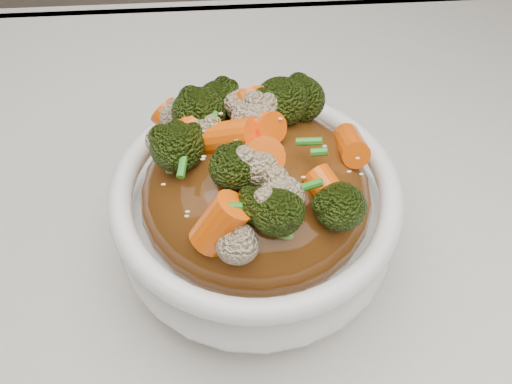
{
  "coord_description": "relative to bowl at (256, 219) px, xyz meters",
  "views": [
    {
      "loc": [
        -0.06,
        -0.23,
        1.15
      ],
      "look_at": [
        -0.04,
        0.05,
        0.82
      ],
      "focal_mm": 42.0,
      "sensor_mm": 36.0,
      "label": 1
    }
  ],
  "objects": [
    {
      "name": "carrots",
      "position": [
        -0.0,
        0.0,
        0.09
      ],
      "size": [
        0.22,
        0.22,
        0.05
      ],
      "primitive_type": null,
      "rotation": [
        0.0,
        0.0,
        -0.37
      ],
      "color": "#FF5E08",
      "rests_on": "sauce_base"
    },
    {
      "name": "sesame_seeds",
      "position": [
        0.0,
        0.0,
        0.09
      ],
      "size": [
        0.19,
        0.19,
        0.01
      ],
      "primitive_type": null,
      "rotation": [
        0.0,
        0.0,
        -0.37
      ],
      "color": "#F7E2B0",
      "rests_on": "sauce_base"
    },
    {
      "name": "scallions",
      "position": [
        -0.0,
        -0.0,
        0.09
      ],
      "size": [
        0.16,
        0.16,
        0.02
      ],
      "primitive_type": null,
      "rotation": [
        0.0,
        0.0,
        -0.37
      ],
      "color": "#2C851E",
      "rests_on": "sauce_base"
    },
    {
      "name": "tablecloth",
      "position": [
        0.04,
        -0.05,
        -0.06
      ],
      "size": [
        1.2,
        0.8,
        0.04
      ],
      "primitive_type": "cube",
      "color": "silver",
      "rests_on": "dining_table"
    },
    {
      "name": "sauce_base",
      "position": [
        -0.0,
        0.0,
        0.03
      ],
      "size": [
        0.22,
        0.22,
        0.09
      ],
      "primitive_type": "ellipsoid",
      "rotation": [
        0.0,
        0.0,
        -0.37
      ],
      "color": "#582E0F",
      "rests_on": "bowl"
    },
    {
      "name": "bowl",
      "position": [
        0.0,
        0.0,
        0.0
      ],
      "size": [
        0.27,
        0.27,
        0.08
      ],
      "primitive_type": null,
      "rotation": [
        0.0,
        0.0,
        -0.37
      ],
      "color": "white",
      "rests_on": "tablecloth"
    },
    {
      "name": "cauliflower",
      "position": [
        -0.0,
        0.0,
        0.09
      ],
      "size": [
        0.22,
        0.22,
        0.04
      ],
      "primitive_type": null,
      "rotation": [
        0.0,
        0.0,
        -0.37
      ],
      "color": "#C8B289",
      "rests_on": "sauce_base"
    },
    {
      "name": "broccoli",
      "position": [
        -0.0,
        0.0,
        0.09
      ],
      "size": [
        0.22,
        0.22,
        0.04
      ],
      "primitive_type": null,
      "rotation": [
        0.0,
        0.0,
        -0.37
      ],
      "color": "black",
      "rests_on": "sauce_base"
    }
  ]
}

